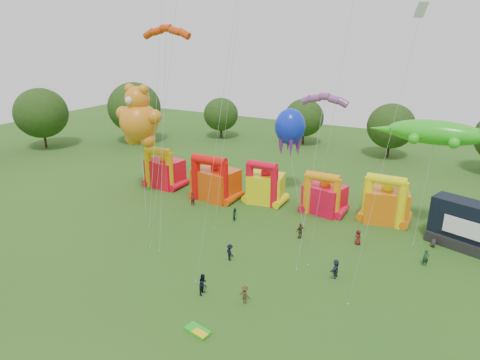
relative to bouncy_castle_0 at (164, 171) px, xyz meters
The scene contains 24 objects.
ground 31.83m from the bouncy_castle_0, 56.34° to the right, with size 160.00×160.00×0.00m, color #255818.
tree_ring 30.81m from the bouncy_castle_0, 57.59° to the right, with size 127.10×129.24×12.07m.
bouncy_castle_0 is the anchor object (origin of this frame).
bouncy_castle_1 8.99m from the bouncy_castle_0, ahead, with size 6.08×5.18×6.29m.
bouncy_castle_2 15.54m from the bouncy_castle_0, ahead, with size 5.04×4.33×5.87m.
bouncy_castle_3 23.36m from the bouncy_castle_0, ahead, with size 5.29×4.61×5.47m.
bouncy_castle_4 30.57m from the bouncy_castle_0, ahead, with size 5.69×4.97×6.06m.
stage_trailer 39.40m from the bouncy_castle_0, ahead, with size 8.27×5.30×5.02m.
teddy_bear_kite 8.02m from the bouncy_castle_0, 81.89° to the right, with size 7.00×6.28×15.24m.
gecko_kite 35.59m from the bouncy_castle_0, ahead, with size 12.55×6.06×12.82m.
octopus_kite 19.37m from the bouncy_castle_0, ahead, with size 7.59×10.67×12.00m.
parafoil_kites 15.25m from the bouncy_castle_0, 50.01° to the right, with size 25.15×13.25×26.56m.
diamond_kites 26.84m from the bouncy_castle_0, 28.20° to the right, with size 23.41×16.88×40.09m.
folded_kite_bundle 33.18m from the bouncy_castle_0, 48.17° to the right, with size 2.16×1.41×0.31m.
spectator_0 9.73m from the bouncy_castle_0, 11.02° to the right, with size 0.93×0.60×1.89m, color #202536.
spectator_1 8.96m from the bouncy_castle_0, 28.61° to the right, with size 0.69×0.45×1.89m, color maroon.
spectator_2 15.98m from the bouncy_castle_0, 21.01° to the right, with size 0.77×0.60×1.58m, color #163725.
spectator_3 23.65m from the bouncy_castle_0, 36.84° to the right, with size 1.09×0.63×1.69m, color black.
spectator_4 24.27m from the bouncy_castle_0, 15.58° to the right, with size 1.05×0.44×1.80m, color #47361C.
spectator_5 31.50m from the bouncy_castle_0, 23.13° to the right, with size 1.70×0.54×1.83m, color #282B43.
spectator_6 29.63m from the bouncy_castle_0, ahead, with size 0.82×0.53×1.67m, color #551819.
spectator_7 36.52m from the bouncy_castle_0, ahead, with size 0.62×0.41×1.71m, color #173B24.
spectator_8 28.26m from the bouncy_castle_0, 45.71° to the right, with size 0.91×0.71×1.88m, color black.
spectator_9 30.70m from the bouncy_castle_0, 40.07° to the right, with size 1.04×0.60×1.61m, color #3F3219.
Camera 1 is at (19.74, -20.06, 21.29)m, focal length 32.00 mm.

